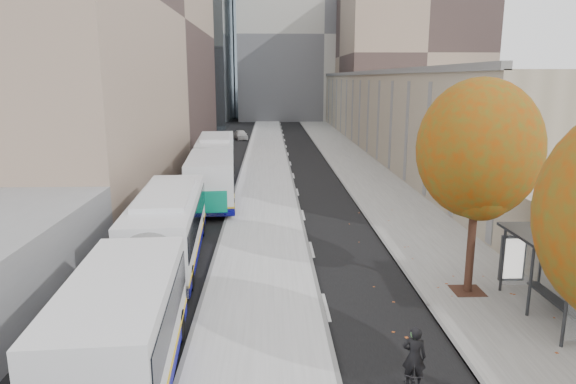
{
  "coord_description": "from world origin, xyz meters",
  "views": [
    {
      "loc": [
        -3.53,
        -4.12,
        7.63
      ],
      "look_at": [
        -2.7,
        18.87,
        2.5
      ],
      "focal_mm": 32.0,
      "sensor_mm": 36.0,
      "label": 1
    }
  ],
  "objects_px": {
    "bus_far": "(214,164)",
    "bus_shelter": "(562,254)",
    "bus_near": "(154,257)",
    "distant_car": "(241,135)",
    "cyclist": "(413,374)"
  },
  "relations": [
    {
      "from": "bus_far",
      "to": "cyclist",
      "type": "xyz_separation_m",
      "value": [
        7.28,
        -24.95,
        -0.96
      ]
    },
    {
      "from": "bus_shelter",
      "to": "bus_far",
      "type": "relative_size",
      "value": 0.24
    },
    {
      "from": "bus_far",
      "to": "bus_near",
      "type": "bearing_deg",
      "value": -94.43
    },
    {
      "from": "bus_far",
      "to": "bus_shelter",
      "type": "bearing_deg",
      "value": -61.68
    },
    {
      "from": "bus_shelter",
      "to": "bus_far",
      "type": "height_order",
      "value": "bus_far"
    },
    {
      "from": "bus_near",
      "to": "cyclist",
      "type": "bearing_deg",
      "value": -43.45
    },
    {
      "from": "bus_shelter",
      "to": "bus_near",
      "type": "xyz_separation_m",
      "value": [
        -13.26,
        1.99,
        -0.63
      ]
    },
    {
      "from": "bus_far",
      "to": "distant_car",
      "type": "xyz_separation_m",
      "value": [
        0.28,
        29.22,
        -1.08
      ]
    },
    {
      "from": "bus_shelter",
      "to": "cyclist",
      "type": "xyz_separation_m",
      "value": [
        -5.83,
        -4.2,
        -1.46
      ]
    },
    {
      "from": "bus_far",
      "to": "distant_car",
      "type": "height_order",
      "value": "bus_far"
    },
    {
      "from": "bus_near",
      "to": "cyclist",
      "type": "distance_m",
      "value": 9.71
    },
    {
      "from": "bus_near",
      "to": "cyclist",
      "type": "xyz_separation_m",
      "value": [
        7.43,
        -6.19,
        -0.83
      ]
    },
    {
      "from": "bus_shelter",
      "to": "distant_car",
      "type": "xyz_separation_m",
      "value": [
        -12.83,
        49.98,
        -1.59
      ]
    },
    {
      "from": "bus_near",
      "to": "distant_car",
      "type": "relative_size",
      "value": 4.87
    },
    {
      "from": "bus_near",
      "to": "distant_car",
      "type": "bearing_deg",
      "value": 85.83
    }
  ]
}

